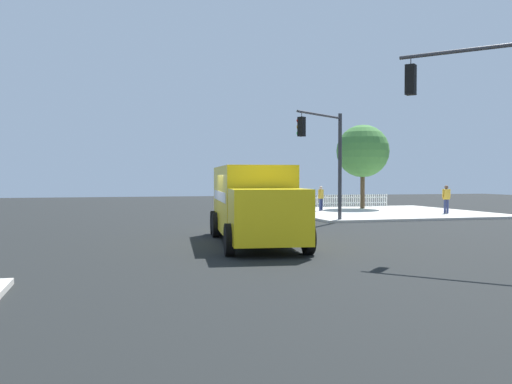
{
  "coord_description": "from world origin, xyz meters",
  "views": [
    {
      "loc": [
        4.55,
        19.75,
        2.39
      ],
      "look_at": [
        -0.67,
        0.6,
        1.87
      ],
      "focal_mm": 38.01,
      "sensor_mm": 36.0,
      "label": 1
    }
  ],
  "objects_px": {
    "delivery_truck": "(254,203)",
    "traffic_light_primary": "(502,114)",
    "pedestrian_near_corner": "(446,197)",
    "pedestrian_crossing": "(321,197)",
    "shade_tree_near": "(363,151)",
    "traffic_light_secondary": "(327,149)"
  },
  "relations": [
    {
      "from": "traffic_light_primary",
      "to": "shade_tree_near",
      "type": "distance_m",
      "value": 24.07
    },
    {
      "from": "traffic_light_secondary",
      "to": "shade_tree_near",
      "type": "bearing_deg",
      "value": -124.95
    },
    {
      "from": "pedestrian_near_corner",
      "to": "pedestrian_crossing",
      "type": "distance_m",
      "value": 8.13
    },
    {
      "from": "traffic_light_primary",
      "to": "pedestrian_near_corner",
      "type": "height_order",
      "value": "traffic_light_primary"
    },
    {
      "from": "traffic_light_secondary",
      "to": "pedestrian_near_corner",
      "type": "bearing_deg",
      "value": -159.54
    },
    {
      "from": "delivery_truck",
      "to": "shade_tree_near",
      "type": "distance_m",
      "value": 21.67
    },
    {
      "from": "delivery_truck",
      "to": "shade_tree_near",
      "type": "relative_size",
      "value": 1.32
    },
    {
      "from": "traffic_light_secondary",
      "to": "pedestrian_crossing",
      "type": "distance_m",
      "value": 9.32
    },
    {
      "from": "delivery_truck",
      "to": "traffic_light_primary",
      "type": "distance_m",
      "value": 8.76
    },
    {
      "from": "traffic_light_primary",
      "to": "shade_tree_near",
      "type": "xyz_separation_m",
      "value": [
        -7.01,
        -23.03,
        0.11
      ]
    },
    {
      "from": "pedestrian_crossing",
      "to": "traffic_light_secondary",
      "type": "bearing_deg",
      "value": 69.87
    },
    {
      "from": "pedestrian_crossing",
      "to": "delivery_truck",
      "type": "bearing_deg",
      "value": 59.98
    },
    {
      "from": "shade_tree_near",
      "to": "traffic_light_secondary",
      "type": "bearing_deg",
      "value": 55.05
    },
    {
      "from": "delivery_truck",
      "to": "traffic_light_primary",
      "type": "xyz_separation_m",
      "value": [
        -5.9,
        5.86,
        2.77
      ]
    },
    {
      "from": "traffic_light_secondary",
      "to": "shade_tree_near",
      "type": "distance_m",
      "value": 12.32
    },
    {
      "from": "delivery_truck",
      "to": "pedestrian_near_corner",
      "type": "distance_m",
      "value": 18.83
    },
    {
      "from": "delivery_truck",
      "to": "pedestrian_near_corner",
      "type": "height_order",
      "value": "delivery_truck"
    },
    {
      "from": "traffic_light_secondary",
      "to": "pedestrian_near_corner",
      "type": "distance_m",
      "value": 10.67
    },
    {
      "from": "pedestrian_near_corner",
      "to": "pedestrian_crossing",
      "type": "bearing_deg",
      "value": -35.7
    },
    {
      "from": "pedestrian_near_corner",
      "to": "traffic_light_secondary",
      "type": "bearing_deg",
      "value": 20.46
    },
    {
      "from": "traffic_light_secondary",
      "to": "traffic_light_primary",
      "type": "bearing_deg",
      "value": 90.21
    },
    {
      "from": "shade_tree_near",
      "to": "delivery_truck",
      "type": "bearing_deg",
      "value": 53.07
    }
  ]
}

